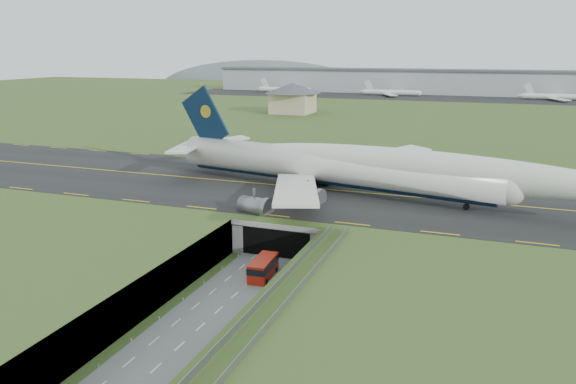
% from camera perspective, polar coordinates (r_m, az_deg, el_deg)
% --- Properties ---
extents(ground, '(900.00, 900.00, 0.00)m').
position_cam_1_polar(ground, '(87.90, -3.17, -8.49)').
color(ground, '#3B5622').
rests_on(ground, ground).
extents(airfield_deck, '(800.00, 800.00, 6.00)m').
position_cam_1_polar(airfield_deck, '(86.79, -3.19, -6.66)').
color(airfield_deck, gray).
rests_on(airfield_deck, ground).
extents(trench_road, '(12.00, 75.00, 0.20)m').
position_cam_1_polar(trench_road, '(81.62, -5.28, -10.32)').
color(trench_road, slate).
rests_on(trench_road, ground).
extents(taxiway, '(800.00, 44.00, 0.18)m').
position_cam_1_polar(taxiway, '(115.50, 3.27, 0.29)').
color(taxiway, black).
rests_on(taxiway, airfield_deck).
extents(tunnel_portal, '(17.00, 22.30, 6.00)m').
position_cam_1_polar(tunnel_portal, '(101.36, 0.54, -3.31)').
color(tunnel_portal, gray).
rests_on(tunnel_portal, ground).
extents(guideway, '(3.00, 53.00, 7.05)m').
position_cam_1_polar(guideway, '(65.78, -0.95, -11.57)').
color(guideway, '#A8A8A3').
rests_on(guideway, ground).
extents(jumbo_jet, '(97.91, 61.67, 20.76)m').
position_cam_1_polar(jumbo_jet, '(110.23, 7.35, 2.45)').
color(jumbo_jet, silver).
rests_on(jumbo_jet, ground).
extents(shuttle_tram, '(3.22, 7.48, 2.99)m').
position_cam_1_polar(shuttle_tram, '(86.44, -2.54, -7.70)').
color(shuttle_tram, '#B01C0B').
rests_on(shuttle_tram, ground).
extents(service_building, '(24.87, 24.87, 13.54)m').
position_cam_1_polar(service_building, '(253.79, 0.50, 9.80)').
color(service_building, '#C6B68F').
rests_on(service_building, ground).
extents(cargo_terminal, '(320.00, 67.00, 15.60)m').
position_cam_1_polar(cargo_terminal, '(375.65, 15.45, 10.76)').
color(cargo_terminal, '#B2B2B2').
rests_on(cargo_terminal, ground).
extents(distant_hills, '(700.00, 91.00, 60.00)m').
position_cam_1_polar(distant_hills, '(506.72, 24.03, 8.80)').
color(distant_hills, '#556663').
rests_on(distant_hills, ground).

